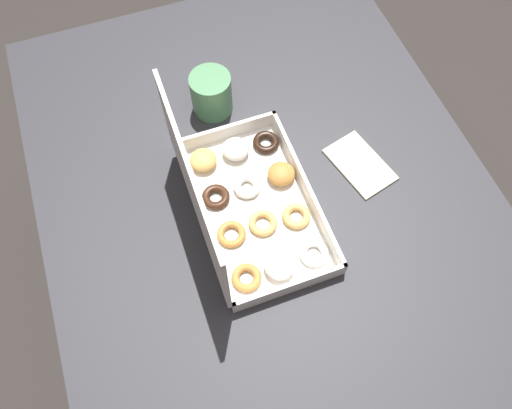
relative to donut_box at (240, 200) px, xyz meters
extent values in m
plane|color=#2D2826|center=(0.04, -0.07, -0.76)|extent=(8.00, 8.00, 0.00)
cube|color=#2D2D33|center=(0.04, -0.07, -0.07)|extent=(1.20, 0.94, 0.03)
cylinder|color=#2D2D33|center=(-0.52, -0.49, -0.42)|extent=(0.06, 0.06, 0.68)
cylinder|color=#2D2D33|center=(0.59, -0.49, -0.42)|extent=(0.06, 0.06, 0.68)
cylinder|color=#2D2D33|center=(0.59, 0.35, -0.42)|extent=(0.06, 0.06, 0.68)
cube|color=silver|center=(0.00, -0.03, -0.05)|extent=(0.38, 0.23, 0.01)
cube|color=white|center=(0.00, -0.14, -0.03)|extent=(0.38, 0.01, 0.04)
cube|color=white|center=(0.00, 0.08, -0.03)|extent=(0.38, 0.01, 0.04)
cube|color=white|center=(-0.19, -0.03, -0.03)|extent=(0.01, 0.23, 0.04)
cube|color=white|center=(0.18, -0.03, -0.03)|extent=(0.01, 0.23, 0.04)
cube|color=white|center=(0.00, 0.09, 0.10)|extent=(0.38, 0.01, 0.22)
torus|color=white|center=(-0.14, -0.10, -0.04)|extent=(0.06, 0.06, 0.02)
torus|color=tan|center=(-0.06, -0.10, -0.04)|extent=(0.06, 0.06, 0.02)
ellipsoid|color=#B77A38|center=(0.04, -0.11, -0.03)|extent=(0.06, 0.06, 0.03)
torus|color=black|center=(0.13, -0.11, -0.04)|extent=(0.06, 0.06, 0.02)
ellipsoid|color=white|center=(-0.15, -0.03, -0.03)|extent=(0.06, 0.06, 0.03)
torus|color=tan|center=(-0.05, -0.03, -0.04)|extent=(0.06, 0.06, 0.01)
torus|color=white|center=(0.04, -0.03, -0.04)|extent=(0.06, 0.06, 0.02)
ellipsoid|color=white|center=(0.13, -0.04, -0.03)|extent=(0.06, 0.06, 0.03)
torus|color=#B77A38|center=(-0.14, 0.04, -0.04)|extent=(0.06, 0.06, 0.02)
torus|color=#B77A38|center=(-0.05, 0.04, -0.04)|extent=(0.06, 0.06, 0.01)
torus|color=#381E11|center=(0.04, 0.04, -0.04)|extent=(0.06, 0.06, 0.02)
ellipsoid|color=tan|center=(0.13, 0.04, -0.03)|extent=(0.06, 0.06, 0.03)
cylinder|color=#4C8456|center=(0.28, -0.03, 0.00)|extent=(0.09, 0.09, 0.10)
cylinder|color=black|center=(0.28, -0.03, 0.04)|extent=(0.08, 0.08, 0.01)
cube|color=beige|center=(0.02, -0.28, -0.05)|extent=(0.17, 0.13, 0.01)
camera|label=1|loc=(-0.44, 0.13, 0.87)|focal=35.00mm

